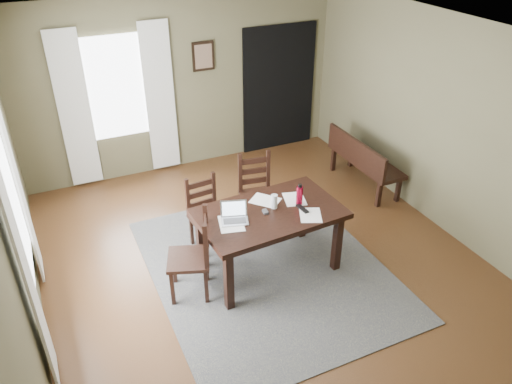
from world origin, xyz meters
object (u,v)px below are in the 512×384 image
laptop (234,215)px  chair_end (193,256)px  bench (362,158)px  chair_back_left (206,215)px  water_bottle (300,195)px  chair_back_right (257,193)px  dining_table (269,219)px

laptop → chair_end: bearing=-156.9°
chair_end → bench: bearing=131.7°
chair_back_left → water_bottle: water_bottle is taller
chair_end → chair_back_left: (0.42, 0.77, -0.04)m
chair_back_right → bench: 1.89m
water_bottle → chair_end: bearing=-178.8°
chair_end → water_bottle: 1.37m
chair_end → bench: chair_end is taller
chair_back_left → bench: chair_back_left is taller
chair_back_right → water_bottle: (0.11, -0.90, 0.44)m
dining_table → laptop: size_ratio=4.82×
chair_back_left → bench: bearing=4.6°
chair_back_left → chair_back_right: size_ratio=0.93×
bench → chair_back_right: bearing=99.1°
laptop → bench: bearing=42.6°
chair_back_left → bench: (2.63, 0.46, 0.01)m
dining_table → laptop: (-0.42, 0.02, 0.15)m
laptop → dining_table: bearing=15.4°
dining_table → chair_back_right: size_ratio=1.64×
bench → laptop: bearing=114.8°
chair_end → laptop: size_ratio=2.97×
chair_back_right → water_bottle: size_ratio=3.92×
laptop → water_bottle: size_ratio=1.34×
bench → chair_end: bearing=111.9°
chair_back_left → chair_back_right: bearing=6.6°
bench → laptop: size_ratio=4.06×
bench → laptop: (-2.54, -1.18, 0.39)m
dining_table → water_bottle: size_ratio=6.45×
dining_table → chair_back_left: (-0.50, 0.74, -0.25)m
chair_end → chair_back_right: size_ratio=1.01×
chair_end → bench: 3.28m
chair_end → chair_back_left: bearing=171.0°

